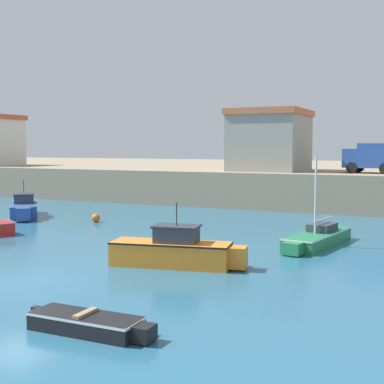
{
  "coord_description": "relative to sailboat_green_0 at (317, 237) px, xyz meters",
  "views": [
    {
      "loc": [
        13.41,
        -13.68,
        4.68
      ],
      "look_at": [
        -0.53,
        15.06,
        2.0
      ],
      "focal_mm": 50.0,
      "sensor_mm": 36.0,
      "label": 1
    }
  ],
  "objects": [
    {
      "name": "motorboat_orange_3",
      "position": [
        -4.05,
        -6.92,
        0.23
      ],
      "size": [
        5.5,
        2.4,
        2.53
      ],
      "color": "orange",
      "rests_on": "ground"
    },
    {
      "name": "harbor_shed_mid_row",
      "position": [
        -7.79,
        16.98,
        4.88
      ],
      "size": [
        5.77,
        6.64,
        4.96
      ],
      "color": "gray",
      "rests_on": "quay_seawall"
    },
    {
      "name": "ground_plane",
      "position": [
        -7.79,
        -11.62,
        -0.39
      ],
      "size": [
        200.0,
        200.0,
        0.0
      ],
      "primitive_type": "plane",
      "color": "#28607F"
    },
    {
      "name": "sailboat_green_0",
      "position": [
        0.0,
        0.0,
        0.0
      ],
      "size": [
        2.27,
        6.12,
        4.29
      ],
      "color": "#237A4C",
      "rests_on": "ground"
    },
    {
      "name": "dinghy_black_4",
      "position": [
        -2.49,
        -14.59,
        -0.14
      ],
      "size": [
        3.64,
        1.06,
        0.54
      ],
      "color": "black",
      "rests_on": "ground"
    },
    {
      "name": "motorboat_blue_2",
      "position": [
        -20.22,
        1.99,
        0.22
      ],
      "size": [
        4.8,
        5.12,
        2.5
      ],
      "color": "#284C9E",
      "rests_on": "ground"
    },
    {
      "name": "mooring_buoy",
      "position": [
        -14.3,
        1.94,
        -0.13
      ],
      "size": [
        0.53,
        0.53,
        0.53
      ],
      "primitive_type": "sphere",
      "color": "orange",
      "rests_on": "ground"
    },
    {
      "name": "truck_on_quay",
      "position": [
        0.6,
        15.99,
        3.59
      ],
      "size": [
        4.49,
        2.53,
        2.2
      ],
      "color": "#234793",
      "rests_on": "quay_seawall"
    },
    {
      "name": "quay_seawall",
      "position": [
        -7.79,
        32.07,
        0.99
      ],
      "size": [
        120.0,
        40.0,
        2.77
      ],
      "primitive_type": "cube",
      "color": "gray",
      "rests_on": "ground"
    }
  ]
}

